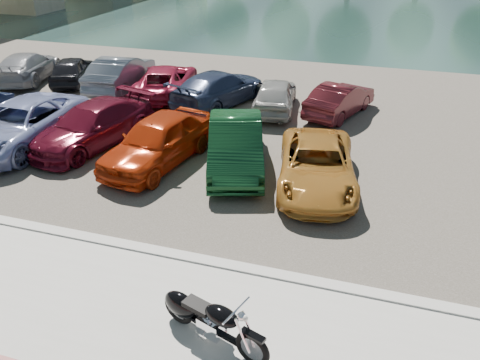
% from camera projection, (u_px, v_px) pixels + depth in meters
% --- Properties ---
extents(ground, '(200.00, 200.00, 0.00)m').
position_uv_depth(ground, '(181.00, 332.00, 8.79)').
color(ground, '#595447').
rests_on(ground, ground).
extents(kerb, '(60.00, 0.30, 0.14)m').
position_uv_depth(kerb, '(216.00, 264.00, 10.43)').
color(kerb, '#AAA8A0').
rests_on(kerb, ground).
extents(parking_lot, '(60.00, 18.00, 0.04)m').
position_uv_depth(parking_lot, '(294.00, 122.00, 18.00)').
color(parking_lot, '#413D35').
rests_on(parking_lot, ground).
extents(river, '(120.00, 40.00, 0.00)m').
position_uv_depth(river, '(356.00, 8.00, 42.31)').
color(river, '#1B312F').
rests_on(river, ground).
extents(motorcycle, '(2.26, 1.03, 1.05)m').
position_uv_depth(motorcycle, '(204.00, 317.00, 8.36)').
color(motorcycle, black).
rests_on(motorcycle, promenade).
extents(car_2, '(2.48, 5.35, 1.49)m').
position_uv_depth(car_2, '(21.00, 125.00, 15.76)').
color(car_2, '#8490C0').
rests_on(car_2, parking_lot).
extents(car_3, '(3.08, 5.15, 1.40)m').
position_uv_depth(car_3, '(92.00, 125.00, 15.82)').
color(car_3, '#540C1C').
rests_on(car_3, parking_lot).
extents(car_4, '(2.54, 4.74, 1.53)m').
position_uv_depth(car_4, '(158.00, 141.00, 14.54)').
color(car_4, '#B02D0B').
rests_on(car_4, parking_lot).
extents(car_5, '(2.89, 4.83, 1.50)m').
position_uv_depth(car_5, '(236.00, 144.00, 14.34)').
color(car_5, '#0F3A1B').
rests_on(car_5, parking_lot).
extents(car_6, '(2.88, 4.91, 1.28)m').
position_uv_depth(car_6, '(317.00, 165.00, 13.32)').
color(car_6, '#B97A2A').
rests_on(car_6, parking_lot).
extents(car_7, '(3.06, 4.95, 1.34)m').
position_uv_depth(car_7, '(27.00, 67.00, 22.41)').
color(car_7, gray).
rests_on(car_7, parking_lot).
extents(car_8, '(2.73, 4.02, 1.27)m').
position_uv_depth(car_8, '(72.00, 70.00, 22.05)').
color(car_8, black).
rests_on(car_8, parking_lot).
extents(car_9, '(1.96, 4.69, 1.51)m').
position_uv_depth(car_9, '(121.00, 73.00, 21.15)').
color(car_9, slate).
rests_on(car_9, parking_lot).
extents(car_10, '(3.28, 5.21, 1.34)m').
position_uv_depth(car_10, '(166.00, 81.00, 20.42)').
color(car_10, maroon).
rests_on(car_10, parking_lot).
extents(car_11, '(3.41, 5.21, 1.40)m').
position_uv_depth(car_11, '(219.00, 88.00, 19.38)').
color(car_11, '#28334F').
rests_on(car_11, parking_lot).
extents(car_12, '(2.06, 4.08, 1.33)m').
position_uv_depth(car_12, '(275.00, 94.00, 18.78)').
color(car_12, '#9E9D9A').
rests_on(car_12, parking_lot).
extents(car_13, '(2.55, 4.07, 1.27)m').
position_uv_depth(car_13, '(340.00, 99.00, 18.36)').
color(car_13, '#4B1419').
rests_on(car_13, parking_lot).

